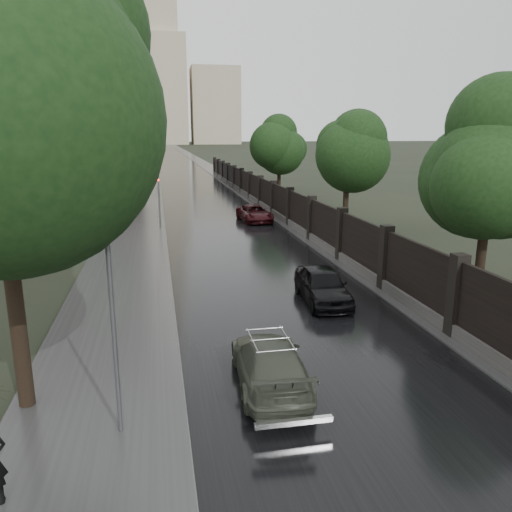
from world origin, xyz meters
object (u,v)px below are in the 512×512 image
at_px(tree_right_b, 348,155).
at_px(volga_sedan, 270,363).
at_px(tree_left_far, 104,148).
at_px(car_right_near, 322,285).
at_px(traffic_light, 159,194).
at_px(car_right_far, 255,213).
at_px(tree_right_a, 490,171).
at_px(lamp_post, 113,319).
at_px(tree_right_c, 279,147).

height_order(tree_right_b, volga_sedan, tree_right_b).
bearing_deg(tree_right_b, tree_left_far, 152.70).
relative_size(tree_right_b, car_right_near, 1.76).
relative_size(tree_left_far, car_right_near, 1.86).
bearing_deg(traffic_light, car_right_far, 17.40).
distance_m(tree_left_far, tree_right_a, 26.91).
height_order(tree_right_b, traffic_light, tree_right_b).
bearing_deg(volga_sedan, car_right_near, -116.22).
bearing_deg(car_right_near, lamp_post, -129.82).
bearing_deg(car_right_near, tree_right_a, -6.62).
height_order(tree_right_a, traffic_light, tree_right_a).
xyz_separation_m(tree_right_b, car_right_far, (-4.97, 5.13, -4.35)).
bearing_deg(volga_sedan, lamp_post, 26.91).
xyz_separation_m(traffic_light, car_right_far, (6.83, 2.14, -1.80)).
distance_m(car_right_near, car_right_far, 18.14).
bearing_deg(lamp_post, tree_left_far, 95.21).
bearing_deg(tree_left_far, tree_right_b, -27.30).
height_order(lamp_post, car_right_near, lamp_post).
xyz_separation_m(traffic_light, car_right_near, (5.90, -15.98, -1.72)).
bearing_deg(car_right_far, tree_left_far, 160.84).
relative_size(tree_right_b, volga_sedan, 1.67).
relative_size(tree_right_c, volga_sedan, 1.67).
bearing_deg(traffic_light, car_right_near, -69.73).
relative_size(tree_right_b, lamp_post, 1.37).
bearing_deg(tree_right_b, traffic_light, 165.76).
height_order(tree_right_a, tree_right_b, same).
distance_m(tree_left_far, tree_right_c, 18.45).
bearing_deg(tree_right_b, car_right_far, 134.08).
relative_size(tree_right_b, traffic_light, 1.75).
height_order(tree_left_far, volga_sedan, tree_left_far).
distance_m(volga_sedan, car_right_far, 24.46).
relative_size(tree_right_c, car_right_near, 1.76).
distance_m(lamp_post, car_right_far, 26.91).
xyz_separation_m(tree_left_far, tree_right_b, (15.50, -8.00, -0.29)).
height_order(tree_right_a, car_right_near, tree_right_a).
distance_m(tree_right_c, car_right_far, 14.46).
relative_size(lamp_post, car_right_near, 1.28).
bearing_deg(tree_right_b, tree_right_c, 90.00).
bearing_deg(car_right_near, traffic_light, 113.41).
relative_size(tree_right_c, traffic_light, 1.75).
distance_m(tree_left_far, tree_right_b, 17.45).
xyz_separation_m(car_right_near, car_right_far, (0.93, 18.12, -0.08)).
bearing_deg(car_right_near, car_right_far, 90.22).
height_order(volga_sedan, car_right_far, volga_sedan).
distance_m(traffic_light, volga_sedan, 22.15).
bearing_deg(volga_sedan, traffic_light, -80.01).
relative_size(tree_left_far, tree_right_c, 1.05).
bearing_deg(tree_left_far, traffic_light, -53.53).
bearing_deg(car_right_near, tree_right_b, 68.71).
bearing_deg(car_right_near, tree_right_c, 82.37).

